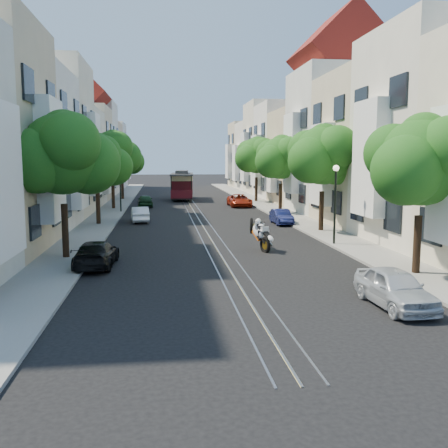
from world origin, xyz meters
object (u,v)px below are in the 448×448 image
object	(u,v)px
tree_e_b	(324,157)
tree_e_d	(257,156)
tree_w_b	(97,162)
sportbike_rider	(260,232)
parked_car_e_far	(239,200)
tree_e_c	(282,159)
tree_w_d	(122,159)
parked_car_w_mid	(140,214)
tree_w_c	(113,154)
lamp_east	(335,192)
cable_car	(182,184)
lamp_west	(120,180)
parked_car_w_far	(145,201)
parked_car_e_near	(395,288)
parked_car_e_mid	(281,217)
tree_e_a	(423,164)
tree_w_a	(63,156)
parked_car_w_near	(96,254)

from	to	relation	value
tree_e_b	tree_e_d	size ratio (longest dim) A/B	0.98
tree_w_b	sportbike_rider	distance (m)	14.67
tree_w_b	parked_car_e_far	world-z (taller)	tree_w_b
tree_e_c	tree_w_d	size ratio (longest dim) A/B	1.00
parked_car_w_mid	sportbike_rider	bearing A→B (deg)	112.33
tree_e_d	tree_w_d	bearing A→B (deg)	160.85
tree_w_c	lamp_east	xyz separation A→B (m)	(13.44, -20.98, -2.22)
tree_e_c	cable_car	world-z (taller)	tree_e_c
tree_w_b	tree_w_d	size ratio (longest dim) A/B	0.96
sportbike_rider	tree_e_b	bearing A→B (deg)	27.97
lamp_west	parked_car_w_far	xyz separation A→B (m)	(1.90, 5.08, -2.25)
parked_car_e_near	parked_car_e_mid	size ratio (longest dim) A/B	1.11
tree_e_b	tree_e_c	size ratio (longest dim) A/B	1.03
tree_e_b	parked_car_e_far	xyz separation A→B (m)	(-2.59, 17.32, -4.13)
tree_e_a	parked_car_e_mid	world-z (taller)	tree_e_a
parked_car_e_near	parked_car_w_far	distance (m)	35.13
tree_w_a	tree_w_c	bearing A→B (deg)	90.00
tree_e_a	tree_e_c	bearing A→B (deg)	90.00
tree_e_c	tree_e_d	world-z (taller)	tree_e_d
tree_w_c	parked_car_e_mid	xyz separation A→B (m)	(12.74, -12.00, -4.54)
lamp_east	parked_car_w_near	bearing A→B (deg)	-162.25
tree_e_c	tree_w_b	xyz separation A→B (m)	(-14.40, -6.00, -0.20)
parked_car_e_far	tree_w_b	bearing A→B (deg)	-134.62
lamp_east	tree_e_c	bearing A→B (deg)	86.56
parked_car_e_near	parked_car_w_far	size ratio (longest dim) A/B	1.02
tree_e_a	lamp_west	world-z (taller)	tree_e_a
tree_w_a	parked_car_e_near	distance (m)	15.15
tree_w_a	tree_w_b	size ratio (longest dim) A/B	1.07
parked_car_e_mid	parked_car_w_mid	world-z (taller)	parked_car_w_mid
tree_e_d	sportbike_rider	world-z (taller)	tree_e_d
parked_car_w_far	parked_car_e_far	bearing A→B (deg)	171.55
cable_car	parked_car_w_near	bearing A→B (deg)	-94.60
tree_e_a	tree_w_d	bearing A→B (deg)	110.27
parked_car_e_near	parked_car_w_mid	bearing A→B (deg)	109.18
tree_e_a	tree_e_c	world-z (taller)	tree_e_c
parked_car_e_mid	cable_car	bearing A→B (deg)	105.33
lamp_east	parked_car_e_far	world-z (taller)	lamp_east
tree_e_a	cable_car	distance (m)	39.22
parked_car_w_near	parked_car_w_mid	distance (m)	15.33
sportbike_rider	parked_car_w_far	world-z (taller)	sportbike_rider
tree_e_d	tree_w_a	world-z (taller)	tree_e_d
lamp_west	lamp_east	bearing A→B (deg)	-55.01
sportbike_rider	parked_car_w_mid	xyz separation A→B (m)	(-6.49, 12.36, -0.36)
tree_w_c	sportbike_rider	size ratio (longest dim) A/B	3.33
tree_e_d	lamp_east	distance (m)	27.07
sportbike_rider	lamp_east	bearing A→B (deg)	-8.73
tree_e_a	parked_car_w_near	bearing A→B (deg)	165.97
lamp_east	parked_car_e_mid	distance (m)	9.30
sportbike_rider	tree_w_c	bearing A→B (deg)	92.30
parked_car_w_mid	parked_car_w_far	xyz separation A→B (m)	(0.00, 11.60, 0.04)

